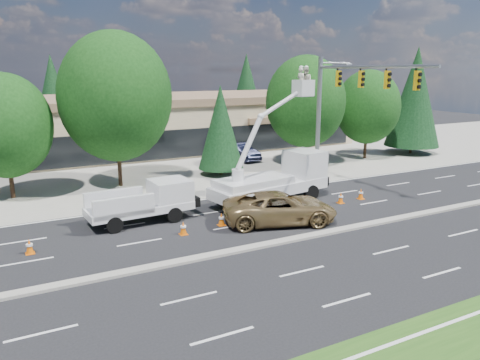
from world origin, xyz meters
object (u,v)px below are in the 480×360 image
utility_pickup (147,205)px  minivan (280,208)px  signal_mast (339,101)px  bucket_truck (279,173)px

utility_pickup → minivan: utility_pickup is taller
signal_mast → utility_pickup: bearing=-176.6°
signal_mast → bucket_truck: signal_mast is taller
utility_pickup → bucket_truck: 8.65m
bucket_truck → utility_pickup: bearing=171.6°
signal_mast → minivan: 10.12m
utility_pickup → signal_mast: bearing=-0.1°
utility_pickup → minivan: size_ratio=0.94×
bucket_truck → minivan: size_ratio=1.36×
bucket_truck → minivan: bearing=-131.0°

